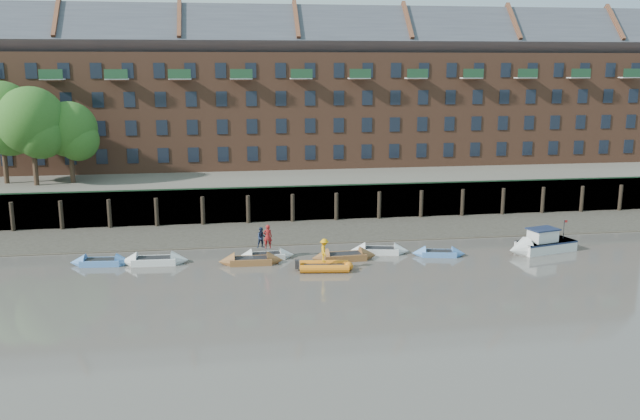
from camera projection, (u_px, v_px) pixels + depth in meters
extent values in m
plane|color=#58524C|center=(366.00, 303.00, 40.54)|extent=(220.00, 220.00, 0.00)
cube|color=#3D382F|center=(321.00, 231.00, 57.93)|extent=(110.00, 8.00, 0.50)
cube|color=#4C4336|center=(327.00, 242.00, 54.65)|extent=(110.00, 1.60, 0.10)
cube|color=#2D2A26|center=(314.00, 203.00, 61.85)|extent=(110.00, 0.80, 3.20)
cylinder|color=black|center=(12.00, 217.00, 57.51)|extent=(0.36, 0.36, 2.60)
cylinder|color=black|center=(61.00, 216.00, 58.09)|extent=(0.36, 0.36, 2.60)
cylinder|color=black|center=(109.00, 214.00, 58.67)|extent=(0.36, 0.36, 2.60)
cylinder|color=black|center=(157.00, 213.00, 59.25)|extent=(0.36, 0.36, 2.60)
cylinder|color=black|center=(203.00, 211.00, 59.83)|extent=(0.36, 0.36, 2.60)
cylinder|color=black|center=(248.00, 210.00, 60.41)|extent=(0.36, 0.36, 2.60)
cylinder|color=black|center=(293.00, 208.00, 60.99)|extent=(0.36, 0.36, 2.60)
cylinder|color=black|center=(336.00, 207.00, 61.57)|extent=(0.36, 0.36, 2.60)
cylinder|color=black|center=(379.00, 206.00, 62.16)|extent=(0.36, 0.36, 2.60)
cylinder|color=black|center=(421.00, 204.00, 62.74)|extent=(0.36, 0.36, 2.60)
cylinder|color=black|center=(462.00, 203.00, 63.32)|extent=(0.36, 0.36, 2.60)
cylinder|color=black|center=(503.00, 202.00, 63.90)|extent=(0.36, 0.36, 2.60)
cylinder|color=black|center=(543.00, 201.00, 64.48)|extent=(0.36, 0.36, 2.60)
cylinder|color=black|center=(582.00, 199.00, 65.06)|extent=(0.36, 0.36, 2.60)
cylinder|color=black|center=(620.00, 198.00, 65.64)|extent=(0.36, 0.36, 2.60)
cube|color=#264C2D|center=(314.00, 186.00, 61.21)|extent=(110.00, 0.06, 0.10)
cube|color=#5E594D|center=(297.00, 179.00, 74.99)|extent=(110.00, 28.00, 3.20)
cube|color=brown|center=(295.00, 109.00, 74.35)|extent=(80.00, 10.00, 12.00)
cube|color=#42444C|center=(294.00, 42.00, 72.83)|extent=(80.60, 15.56, 15.56)
cube|color=black|center=(7.00, 158.00, 66.17)|extent=(1.10, 0.12, 1.50)
cube|color=black|center=(39.00, 158.00, 66.61)|extent=(1.10, 0.12, 1.50)
cube|color=black|center=(71.00, 157.00, 67.05)|extent=(1.10, 0.12, 1.50)
cube|color=black|center=(102.00, 157.00, 67.48)|extent=(1.10, 0.12, 1.50)
cube|color=black|center=(133.00, 156.00, 67.92)|extent=(1.10, 0.12, 1.50)
cube|color=black|center=(163.00, 155.00, 68.35)|extent=(1.10, 0.12, 1.50)
cube|color=black|center=(193.00, 155.00, 68.79)|extent=(1.10, 0.12, 1.50)
cube|color=black|center=(223.00, 154.00, 69.23)|extent=(1.10, 0.12, 1.50)
cube|color=black|center=(253.00, 154.00, 69.66)|extent=(1.10, 0.12, 1.50)
cube|color=black|center=(282.00, 153.00, 70.10)|extent=(1.10, 0.12, 1.50)
cube|color=black|center=(310.00, 153.00, 70.53)|extent=(1.10, 0.12, 1.50)
cube|color=black|center=(339.00, 152.00, 70.97)|extent=(1.10, 0.12, 1.50)
cube|color=black|center=(366.00, 151.00, 71.41)|extent=(1.10, 0.12, 1.50)
cube|color=black|center=(394.00, 151.00, 71.84)|extent=(1.10, 0.12, 1.50)
cube|color=black|center=(421.00, 150.00, 72.28)|extent=(1.10, 0.12, 1.50)
cube|color=black|center=(448.00, 150.00, 72.71)|extent=(1.10, 0.12, 1.50)
cube|color=black|center=(475.00, 149.00, 73.15)|extent=(1.10, 0.12, 1.50)
cube|color=black|center=(501.00, 149.00, 73.59)|extent=(1.10, 0.12, 1.50)
cube|color=black|center=(527.00, 148.00, 74.02)|extent=(1.10, 0.12, 1.50)
cube|color=black|center=(553.00, 148.00, 74.46)|extent=(1.10, 0.12, 1.50)
cube|color=black|center=(578.00, 147.00, 74.89)|extent=(1.10, 0.12, 1.50)
cube|color=black|center=(603.00, 147.00, 75.33)|extent=(1.10, 0.12, 1.50)
cube|color=black|center=(628.00, 146.00, 75.77)|extent=(1.10, 0.12, 1.50)
cube|color=black|center=(4.00, 130.00, 65.58)|extent=(1.10, 0.12, 1.50)
cube|color=black|center=(36.00, 129.00, 66.02)|extent=(1.10, 0.12, 1.50)
cube|color=black|center=(68.00, 129.00, 66.45)|extent=(1.10, 0.12, 1.50)
cube|color=black|center=(100.00, 128.00, 66.89)|extent=(1.10, 0.12, 1.50)
cube|color=black|center=(131.00, 128.00, 67.33)|extent=(1.10, 0.12, 1.50)
cube|color=black|center=(162.00, 128.00, 67.76)|extent=(1.10, 0.12, 1.50)
cube|color=black|center=(192.00, 127.00, 68.20)|extent=(1.10, 0.12, 1.50)
cube|color=black|center=(222.00, 127.00, 68.63)|extent=(1.10, 0.12, 1.50)
cube|color=black|center=(252.00, 126.00, 69.07)|extent=(1.10, 0.12, 1.50)
cube|color=black|center=(281.00, 126.00, 69.51)|extent=(1.10, 0.12, 1.50)
cube|color=black|center=(310.00, 126.00, 69.94)|extent=(1.10, 0.12, 1.50)
cube|color=black|center=(339.00, 125.00, 70.38)|extent=(1.10, 0.12, 1.50)
cube|color=black|center=(367.00, 125.00, 70.81)|extent=(1.10, 0.12, 1.50)
cube|color=black|center=(395.00, 124.00, 71.25)|extent=(1.10, 0.12, 1.50)
cube|color=black|center=(422.00, 124.00, 71.69)|extent=(1.10, 0.12, 1.50)
cube|color=black|center=(449.00, 124.00, 72.12)|extent=(1.10, 0.12, 1.50)
cube|color=black|center=(476.00, 123.00, 72.56)|extent=(1.10, 0.12, 1.50)
cube|color=black|center=(503.00, 123.00, 72.99)|extent=(1.10, 0.12, 1.50)
cube|color=black|center=(529.00, 123.00, 73.43)|extent=(1.10, 0.12, 1.50)
cube|color=black|center=(555.00, 122.00, 73.87)|extent=(1.10, 0.12, 1.50)
cube|color=black|center=(580.00, 122.00, 74.30)|extent=(1.10, 0.12, 1.50)
cube|color=black|center=(606.00, 122.00, 74.74)|extent=(1.10, 0.12, 1.50)
cube|color=black|center=(631.00, 121.00, 75.17)|extent=(1.10, 0.12, 1.50)
cube|color=black|center=(1.00, 101.00, 64.99)|extent=(1.10, 0.12, 1.50)
cube|color=black|center=(34.00, 100.00, 65.43)|extent=(1.10, 0.12, 1.50)
cube|color=black|center=(66.00, 100.00, 65.86)|extent=(1.10, 0.12, 1.50)
cube|color=black|center=(98.00, 100.00, 66.30)|extent=(1.10, 0.12, 1.50)
cube|color=black|center=(129.00, 100.00, 66.73)|extent=(1.10, 0.12, 1.50)
cube|color=black|center=(161.00, 99.00, 67.17)|extent=(1.10, 0.12, 1.50)
cube|color=black|center=(191.00, 99.00, 67.61)|extent=(1.10, 0.12, 1.50)
cube|color=black|center=(222.00, 99.00, 68.04)|extent=(1.10, 0.12, 1.50)
cube|color=black|center=(251.00, 99.00, 68.48)|extent=(1.10, 0.12, 1.50)
cube|color=black|center=(281.00, 98.00, 68.91)|extent=(1.10, 0.12, 1.50)
cube|color=black|center=(310.00, 98.00, 69.35)|extent=(1.10, 0.12, 1.50)
cube|color=black|center=(339.00, 98.00, 69.79)|extent=(1.10, 0.12, 1.50)
cube|color=black|center=(367.00, 98.00, 70.22)|extent=(1.10, 0.12, 1.50)
cube|color=black|center=(395.00, 98.00, 70.66)|extent=(1.10, 0.12, 1.50)
cube|color=black|center=(423.00, 97.00, 71.09)|extent=(1.10, 0.12, 1.50)
cube|color=black|center=(450.00, 97.00, 71.53)|extent=(1.10, 0.12, 1.50)
cube|color=black|center=(478.00, 97.00, 71.97)|extent=(1.10, 0.12, 1.50)
cube|color=black|center=(504.00, 97.00, 72.40)|extent=(1.10, 0.12, 1.50)
cube|color=black|center=(531.00, 97.00, 72.84)|extent=(1.10, 0.12, 1.50)
cube|color=black|center=(557.00, 96.00, 73.27)|extent=(1.10, 0.12, 1.50)
cube|color=black|center=(583.00, 96.00, 73.71)|extent=(1.10, 0.12, 1.50)
cube|color=black|center=(608.00, 96.00, 74.15)|extent=(1.10, 0.12, 1.50)
cube|color=black|center=(633.00, 96.00, 74.58)|extent=(1.10, 0.12, 1.50)
cube|color=black|center=(31.00, 71.00, 64.83)|extent=(1.10, 0.12, 1.50)
cube|color=black|center=(64.00, 71.00, 65.27)|extent=(1.10, 0.12, 1.50)
cube|color=black|center=(96.00, 71.00, 65.71)|extent=(1.10, 0.12, 1.50)
cube|color=black|center=(128.00, 71.00, 66.14)|extent=(1.10, 0.12, 1.50)
cube|color=black|center=(159.00, 71.00, 66.58)|extent=(1.10, 0.12, 1.50)
cube|color=black|center=(190.00, 71.00, 67.01)|extent=(1.10, 0.12, 1.50)
cube|color=black|center=(221.00, 71.00, 67.45)|extent=(1.10, 0.12, 1.50)
cube|color=black|center=(251.00, 70.00, 67.89)|extent=(1.10, 0.12, 1.50)
cube|color=black|center=(281.00, 70.00, 68.32)|extent=(1.10, 0.12, 1.50)
cube|color=black|center=(310.00, 70.00, 68.76)|extent=(1.10, 0.12, 1.50)
cube|color=black|center=(339.00, 70.00, 69.19)|extent=(1.10, 0.12, 1.50)
cube|color=black|center=(368.00, 70.00, 69.63)|extent=(1.10, 0.12, 1.50)
cube|color=black|center=(396.00, 70.00, 70.07)|extent=(1.10, 0.12, 1.50)
cube|color=black|center=(424.00, 70.00, 70.50)|extent=(1.10, 0.12, 1.50)
cube|color=black|center=(452.00, 70.00, 70.94)|extent=(1.10, 0.12, 1.50)
cube|color=black|center=(479.00, 70.00, 71.37)|extent=(1.10, 0.12, 1.50)
cube|color=black|center=(506.00, 70.00, 71.81)|extent=(1.10, 0.12, 1.50)
cube|color=black|center=(532.00, 70.00, 72.25)|extent=(1.10, 0.12, 1.50)
cube|color=black|center=(559.00, 70.00, 72.68)|extent=(1.10, 0.12, 1.50)
cube|color=black|center=(585.00, 70.00, 73.12)|extent=(1.10, 0.12, 1.50)
cube|color=black|center=(610.00, 70.00, 73.55)|extent=(1.10, 0.12, 1.50)
cube|color=black|center=(636.00, 70.00, 73.99)|extent=(1.10, 0.12, 1.50)
cylinder|color=#3A281C|center=(35.00, 159.00, 61.34)|extent=(0.44, 0.44, 4.75)
sphere|color=#2F611F|center=(31.00, 120.00, 60.59)|extent=(6.08, 6.08, 6.08)
cylinder|color=#3A281C|center=(72.00, 161.00, 62.82)|extent=(0.44, 0.44, 4.00)
sphere|color=#2F611F|center=(69.00, 129.00, 62.19)|extent=(5.12, 5.12, 5.12)
cylinder|color=#3A281C|center=(5.00, 156.00, 62.32)|extent=(0.44, 0.44, 5.00)
sphere|color=#2F611F|center=(0.00, 116.00, 61.54)|extent=(6.40, 6.40, 6.40)
cube|color=#4D80C3|center=(101.00, 262.00, 48.24)|extent=(2.89, 1.50, 0.44)
cone|color=#4D80C3|center=(124.00, 262.00, 48.33)|extent=(1.19, 1.35, 1.26)
cone|color=#4D80C3|center=(78.00, 262.00, 48.14)|extent=(1.19, 1.35, 1.26)
cube|color=black|center=(101.00, 259.00, 48.20)|extent=(2.40, 1.15, 0.06)
cube|color=silver|center=(154.00, 261.00, 48.48)|extent=(3.17, 1.54, 0.49)
cone|color=silver|center=(180.00, 260.00, 48.66)|extent=(1.27, 1.46, 1.40)
cone|color=silver|center=(129.00, 261.00, 48.30)|extent=(1.27, 1.46, 1.40)
cube|color=black|center=(154.00, 258.00, 48.43)|extent=(2.63, 1.17, 0.06)
cube|color=brown|center=(251.00, 261.00, 48.49)|extent=(3.01, 1.43, 0.46)
cone|color=brown|center=(275.00, 260.00, 48.69)|extent=(1.20, 1.38, 1.34)
cone|color=brown|center=(227.00, 262.00, 48.29)|extent=(1.20, 1.38, 1.34)
cube|color=black|center=(251.00, 258.00, 48.44)|extent=(2.51, 1.08, 0.06)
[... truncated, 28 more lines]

